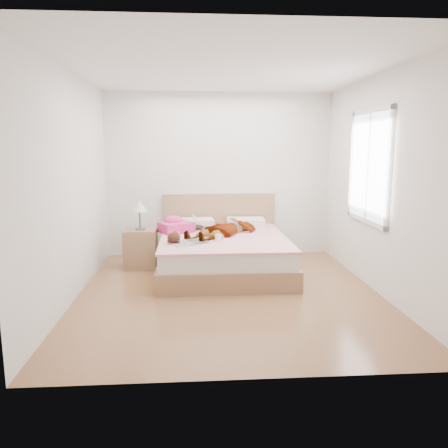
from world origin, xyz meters
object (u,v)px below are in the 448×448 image
object	(u,v)px
phone	(194,217)
towel	(176,225)
coffee_mug	(218,238)
bed	(223,251)
magazine	(190,243)
woman	(229,226)
plush_toy	(174,237)
nightstand	(141,245)

from	to	relation	value
phone	towel	xyz separation A→B (m)	(-0.28, -0.27, -0.09)
phone	coffee_mug	size ratio (longest dim) A/B	0.75
bed	towel	bearing A→B (deg)	158.36
magazine	coffee_mug	world-z (taller)	coffee_mug
woman	coffee_mug	world-z (taller)	woman
phone	towel	world-z (taller)	towel
plush_toy	nightstand	distance (m)	0.91
phone	nightstand	bearing A→B (deg)	156.45
plush_toy	towel	bearing A→B (deg)	90.67
woman	nightstand	distance (m)	1.32
bed	towel	size ratio (longest dim) A/B	3.64
plush_toy	magazine	bearing A→B (deg)	-10.86
woman	plush_toy	bearing A→B (deg)	-96.93
woman	towel	world-z (taller)	towel
magazine	coffee_mug	xyz separation A→B (m)	(0.38, 0.09, 0.04)
bed	coffee_mug	bearing A→B (deg)	-101.95
phone	nightstand	world-z (taller)	nightstand
plush_toy	woman	bearing A→B (deg)	39.02
phone	plush_toy	distance (m)	1.06
phone	towel	bearing A→B (deg)	177.90
towel	nightstand	bearing A→B (deg)	-173.47
woman	towel	xyz separation A→B (m)	(-0.78, 0.13, -0.01)
bed	magazine	bearing A→B (deg)	-131.70
bed	coffee_mug	xyz separation A→B (m)	(-0.09, -0.44, 0.28)
towel	phone	bearing A→B (deg)	43.85
bed	magazine	world-z (taller)	bed
magazine	coffee_mug	bearing A→B (deg)	13.36
bed	towel	xyz separation A→B (m)	(-0.68, 0.27, 0.33)
woman	towel	size ratio (longest dim) A/B	2.61
phone	bed	size ratio (longest dim) A/B	0.05
magazine	bed	bearing A→B (deg)	48.30
towel	coffee_mug	xyz separation A→B (m)	(0.59, -0.71, -0.05)
bed	magazine	distance (m)	0.74
magazine	plush_toy	distance (m)	0.22
woman	nightstand	world-z (taller)	nightstand
towel	coffee_mug	size ratio (longest dim) A/B	4.43
phone	coffee_mug	bearing A→B (deg)	-118.01
coffee_mug	nightstand	xyz separation A→B (m)	(-1.10, 0.65, -0.23)
coffee_mug	plush_toy	world-z (taller)	plush_toy
bed	magazine	xyz separation A→B (m)	(-0.47, -0.53, 0.24)
nightstand	woman	bearing A→B (deg)	-3.41
woman	coffee_mug	bearing A→B (deg)	-63.89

